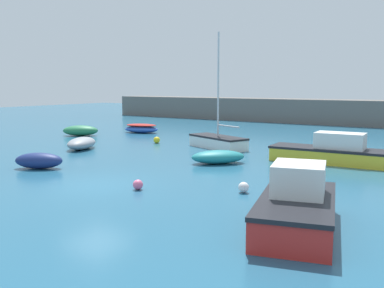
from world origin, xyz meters
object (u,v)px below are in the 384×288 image
object	(u,v)px
cabin_cruiser_white	(333,152)
mooring_buoy_yellow	(157,140)
sailboat_tall_mast	(218,141)
rowboat_with_red_cover	(141,128)
mooring_buoy_orange	(333,145)
dinghy_near_pier	(39,161)
motorboat_with_cabin	(297,206)
mooring_buoy_pink	(138,185)
open_tender_yellow	(218,157)
mooring_buoy_white	(244,187)
rowboat_white_midwater	(81,131)
rowboat_blue_near	(82,143)

from	to	relation	value
cabin_cruiser_white	mooring_buoy_yellow	world-z (taller)	cabin_cruiser_white
sailboat_tall_mast	rowboat_with_red_cover	size ratio (longest dim) A/B	2.24
cabin_cruiser_white	mooring_buoy_orange	bearing A→B (deg)	-77.80
dinghy_near_pier	mooring_buoy_yellow	bearing A→B (deg)	65.65
motorboat_with_cabin	mooring_buoy_pink	size ratio (longest dim) A/B	12.34
open_tender_yellow	mooring_buoy_pink	bearing A→B (deg)	47.11
motorboat_with_cabin	mooring_buoy_orange	world-z (taller)	motorboat_with_cabin
dinghy_near_pier	mooring_buoy_white	xyz separation A→B (m)	(10.34, 1.25, -0.18)
mooring_buoy_orange	cabin_cruiser_white	bearing A→B (deg)	-74.41
dinghy_near_pier	rowboat_with_red_cover	bearing A→B (deg)	83.08
cabin_cruiser_white	mooring_buoy_pink	size ratio (longest dim) A/B	15.75
dinghy_near_pier	mooring_buoy_yellow	size ratio (longest dim) A/B	5.53
rowboat_with_red_cover	mooring_buoy_yellow	xyz separation A→B (m)	(5.23, -4.51, -0.15)
sailboat_tall_mast	mooring_buoy_white	xyz separation A→B (m)	(6.56, -9.33, -0.25)
sailboat_tall_mast	rowboat_white_midwater	xyz separation A→B (m)	(-12.55, -0.14, -0.04)
rowboat_with_red_cover	rowboat_white_midwater	distance (m)	5.07
rowboat_with_red_cover	cabin_cruiser_white	xyz separation A→B (m)	(17.52, -5.47, 0.20)
dinghy_near_pier	mooring_buoy_yellow	world-z (taller)	dinghy_near_pier
motorboat_with_cabin	cabin_cruiser_white	world-z (taller)	motorboat_with_cabin
mooring_buoy_orange	mooring_buoy_yellow	xyz separation A→B (m)	(-10.84, -4.23, 0.02)
dinghy_near_pier	mooring_buoy_orange	size ratio (longest dim) A/B	6.09
mooring_buoy_white	rowboat_blue_near	bearing A→B (deg)	162.44
rowboat_white_midwater	mooring_buoy_white	bearing A→B (deg)	-58.24
rowboat_blue_near	mooring_buoy_pink	xyz separation A→B (m)	(9.92, -6.11, -0.17)
open_tender_yellow	dinghy_near_pier	size ratio (longest dim) A/B	1.16
rowboat_white_midwater	mooring_buoy_orange	world-z (taller)	rowboat_white_midwater
rowboat_blue_near	mooring_buoy_orange	distance (m)	15.87
open_tender_yellow	sailboat_tall_mast	bearing A→B (deg)	-104.75
rowboat_blue_near	mooring_buoy_yellow	distance (m)	5.26
sailboat_tall_mast	motorboat_with_cabin	xyz separation A→B (m)	(9.63, -12.15, 0.19)
rowboat_blue_near	mooring_buoy_pink	bearing A→B (deg)	30.40
rowboat_blue_near	mooring_buoy_yellow	world-z (taller)	rowboat_blue_near
motorboat_with_cabin	mooring_buoy_yellow	size ratio (longest dim) A/B	10.63
cabin_cruiser_white	mooring_buoy_orange	distance (m)	5.41
mooring_buoy_white	mooring_buoy_orange	xyz separation A→B (m)	(-0.43, 13.27, 0.01)
rowboat_white_midwater	mooring_buoy_yellow	size ratio (longest dim) A/B	6.79
sailboat_tall_mast	cabin_cruiser_white	bearing A→B (deg)	-167.83
motorboat_with_cabin	rowboat_white_midwater	distance (m)	25.22
open_tender_yellow	cabin_cruiser_white	distance (m)	5.92
mooring_buoy_white	mooring_buoy_pink	world-z (taller)	mooring_buoy_white
mooring_buoy_white	mooring_buoy_pink	size ratio (longest dim) A/B	1.03
mooring_buoy_white	cabin_cruiser_white	bearing A→B (deg)	82.80
dinghy_near_pier	rowboat_white_midwater	xyz separation A→B (m)	(-8.76, 10.44, 0.03)
mooring_buoy_pink	rowboat_blue_near	bearing A→B (deg)	148.37
sailboat_tall_mast	cabin_cruiser_white	world-z (taller)	sailboat_tall_mast
cabin_cruiser_white	rowboat_white_midwater	bearing A→B (deg)	-6.57
mooring_buoy_orange	rowboat_white_midwater	bearing A→B (deg)	-167.68
rowboat_with_red_cover	mooring_buoy_white	distance (m)	21.35
rowboat_blue_near	rowboat_with_red_cover	size ratio (longest dim) A/B	1.02
open_tender_yellow	mooring_buoy_orange	distance (m)	9.22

